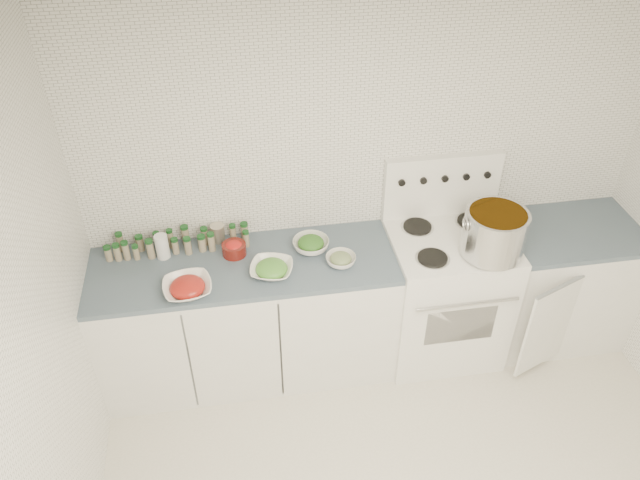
{
  "coord_description": "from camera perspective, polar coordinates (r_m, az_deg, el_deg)",
  "views": [
    {
      "loc": [
        -0.83,
        -1.72,
        3.31
      ],
      "look_at": [
        -0.36,
        1.14,
        1.06
      ],
      "focal_mm": 35.0,
      "sensor_mm": 36.0,
      "label": 1
    }
  ],
  "objects": [
    {
      "name": "room_walls",
      "position": [
        2.59,
        12.18,
        -5.84
      ],
      "size": [
        3.54,
        3.04,
        2.52
      ],
      "color": "white",
      "rests_on": "ground"
    },
    {
      "name": "bowl_tomato",
      "position": [
        3.61,
        -12.03,
        -4.26
      ],
      "size": [
        0.31,
        0.31,
        0.09
      ],
      "color": "white",
      "rests_on": "counter_left"
    },
    {
      "name": "bowl_broccoli",
      "position": [
        3.83,
        -0.84,
        -0.38
      ],
      "size": [
        0.26,
        0.26,
        0.09
      ],
      "color": "white",
      "rests_on": "counter_left"
    },
    {
      "name": "spice_cluster",
      "position": [
        3.92,
        -13.17,
        -0.2
      ],
      "size": [
        0.87,
        0.15,
        0.13
      ],
      "color": "gray",
      "rests_on": "counter_left"
    },
    {
      "name": "stock_pot",
      "position": [
        3.82,
        15.68,
        0.77
      ],
      "size": [
        0.39,
        0.37,
        0.28
      ],
      "rotation": [
        0.0,
        0.0,
        0.25
      ],
      "color": "silver",
      "rests_on": "stove"
    },
    {
      "name": "counter_left",
      "position": [
        4.08,
        -6.57,
        -7.05
      ],
      "size": [
        1.85,
        0.62,
        0.9
      ],
      "color": "white",
      "rests_on": "ground"
    },
    {
      "name": "tin_can",
      "position": [
        3.95,
        -9.34,
        0.63
      ],
      "size": [
        0.11,
        0.11,
        0.11
      ],
      "primitive_type": "cylinder",
      "rotation": [
        0.0,
        0.0,
        -0.34
      ],
      "color": "#B8AF9C",
      "rests_on": "counter_left"
    },
    {
      "name": "bowl_zucchini",
      "position": [
        3.73,
        1.92,
        -1.79
      ],
      "size": [
        0.2,
        0.2,
        0.07
      ],
      "color": "white",
      "rests_on": "counter_left"
    },
    {
      "name": "bowl_snowpea",
      "position": [
        3.67,
        -4.45,
        -2.65
      ],
      "size": [
        0.31,
        0.31,
        0.08
      ],
      "color": "white",
      "rests_on": "counter_left"
    },
    {
      "name": "counter_right",
      "position": [
        4.6,
        20.86,
        -3.62
      ],
      "size": [
        0.89,
        0.78,
        0.9
      ],
      "color": "white",
      "rests_on": "ground"
    },
    {
      "name": "bowl_pepper",
      "position": [
        3.83,
        -7.86,
        -0.76
      ],
      "size": [
        0.15,
        0.15,
        0.09
      ],
      "color": "#59140F",
      "rests_on": "counter_left"
    },
    {
      "name": "salt_canister",
      "position": [
        3.87,
        -14.23,
        -0.58
      ],
      "size": [
        0.1,
        0.1,
        0.16
      ],
      "primitive_type": "cylinder",
      "rotation": [
        0.0,
        0.0,
        -0.34
      ],
      "color": "white",
      "rests_on": "counter_left"
    },
    {
      "name": "stove",
      "position": [
        4.25,
        11.22,
        -4.53
      ],
      "size": [
        0.76,
        0.7,
        1.36
      ],
      "color": "white",
      "rests_on": "ground"
    }
  ]
}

